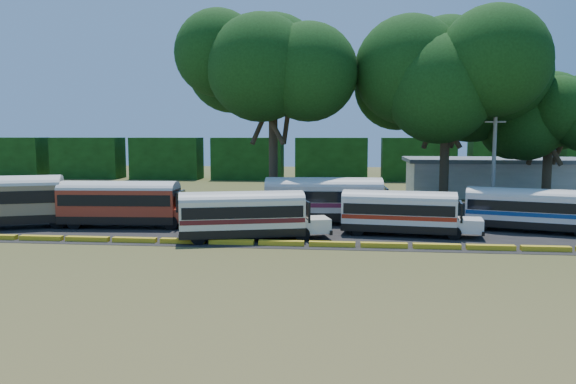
# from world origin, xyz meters

# --- Properties ---
(ground) EXTENTS (160.00, 160.00, 0.00)m
(ground) POSITION_xyz_m (0.00, 0.00, 0.00)
(ground) COLOR #324416
(ground) RESTS_ON ground
(asphalt_strip) EXTENTS (64.00, 24.00, 0.02)m
(asphalt_strip) POSITION_xyz_m (1.00, 12.00, 0.01)
(asphalt_strip) COLOR black
(asphalt_strip) RESTS_ON ground
(curb) EXTENTS (53.70, 0.45, 0.30)m
(curb) POSITION_xyz_m (-0.00, 1.00, 0.15)
(curb) COLOR yellow
(curb) RESTS_ON ground
(terminal_building) EXTENTS (19.00, 9.00, 4.00)m
(terminal_building) POSITION_xyz_m (18.00, 30.00, 2.03)
(terminal_building) COLOR silver
(terminal_building) RESTS_ON ground
(treeline_backdrop) EXTENTS (130.00, 4.00, 6.00)m
(treeline_backdrop) POSITION_xyz_m (0.00, 48.00, 3.00)
(treeline_backdrop) COLOR black
(treeline_backdrop) RESTS_ON ground
(bus_red) EXTENTS (10.14, 3.13, 3.29)m
(bus_red) POSITION_xyz_m (-13.37, 6.27, 1.89)
(bus_red) COLOR black
(bus_red) RESTS_ON ground
(bus_cream_west) EXTENTS (9.60, 4.72, 3.07)m
(bus_cream_west) POSITION_xyz_m (-3.92, 2.39, 1.73)
(bus_cream_west) COLOR black
(bus_cream_west) RESTS_ON ground
(bus_cream_east) EXTENTS (10.53, 3.18, 3.42)m
(bus_cream_east) POSITION_xyz_m (0.83, 9.41, 1.93)
(bus_cream_east) COLOR black
(bus_cream_east) RESTS_ON ground
(bus_white_red) EXTENTS (9.08, 3.31, 2.92)m
(bus_white_red) POSITION_xyz_m (5.87, 5.16, 1.65)
(bus_white_red) COLOR black
(bus_white_red) RESTS_ON ground
(bus_white_blue) EXTENTS (9.18, 4.70, 2.94)m
(bus_white_blue) POSITION_xyz_m (14.33, 7.52, 1.66)
(bus_white_blue) COLOR black
(bus_white_blue) RESTS_ON ground
(tree_west) EXTENTS (12.51, 12.51, 17.14)m
(tree_west) POSITION_xyz_m (-4.32, 18.46, 12.51)
(tree_west) COLOR #37291B
(tree_west) RESTS_ON ground
(tree_center) EXTENTS (13.03, 13.03, 16.66)m
(tree_center) POSITION_xyz_m (10.75, 18.84, 11.85)
(tree_center) COLOR #37291B
(tree_center) RESTS_ON ground
(tree_east) EXTENTS (9.32, 9.32, 12.09)m
(tree_east) POSITION_xyz_m (20.13, 21.01, 8.62)
(tree_east) COLOR #37291B
(tree_east) RESTS_ON ground
(utility_pole) EXTENTS (1.60, 0.30, 7.91)m
(utility_pole) POSITION_xyz_m (13.87, 14.55, 4.07)
(utility_pole) COLOR gray
(utility_pole) RESTS_ON ground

